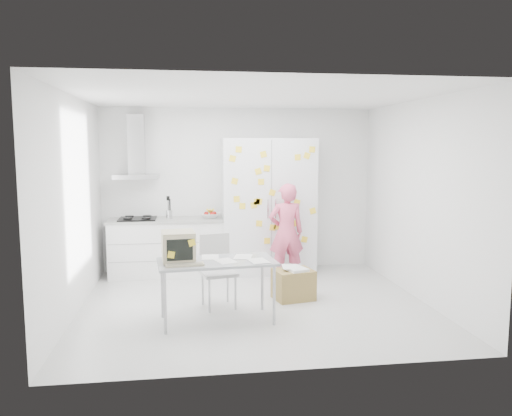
{
  "coord_description": "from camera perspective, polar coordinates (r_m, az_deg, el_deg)",
  "views": [
    {
      "loc": [
        -0.86,
        -6.33,
        2.06
      ],
      "look_at": [
        0.11,
        0.65,
        1.2
      ],
      "focal_mm": 35.0,
      "sensor_mm": 36.0,
      "label": 1
    }
  ],
  "objects": [
    {
      "name": "cardboard_box",
      "position": [
        6.88,
        4.3,
        -8.65
      ],
      "size": [
        0.58,
        0.5,
        0.45
      ],
      "rotation": [
        0.0,
        0.0,
        0.21
      ],
      "color": "olive",
      "rests_on": "ground"
    },
    {
      "name": "tall_cabinet",
      "position": [
        8.17,
        1.39,
        0.21
      ],
      "size": [
        1.5,
        0.68,
        2.2
      ],
      "color": "silver",
      "rests_on": "ground"
    },
    {
      "name": "person",
      "position": [
        7.69,
        3.48,
        -2.8
      ],
      "size": [
        0.57,
        0.4,
        1.52
      ],
      "primitive_type": "imported",
      "rotation": [
        0.0,
        0.0,
        3.21
      ],
      "color": "#DC5577",
      "rests_on": "ground"
    },
    {
      "name": "chair",
      "position": [
        6.53,
        -4.48,
        -6.61
      ],
      "size": [
        0.5,
        0.5,
        0.94
      ],
      "rotation": [
        0.0,
        0.0,
        0.22
      ],
      "color": "#B1B0AE",
      "rests_on": "ground"
    },
    {
      "name": "range_hood",
      "position": [
        8.2,
        -13.5,
        6.06
      ],
      "size": [
        0.7,
        0.48,
        1.01
      ],
      "color": "silver",
      "rests_on": "walls"
    },
    {
      "name": "desk",
      "position": [
        5.89,
        -7.26,
        -5.19
      ],
      "size": [
        1.43,
        0.81,
        1.09
      ],
      "rotation": [
        0.0,
        0.0,
        0.1
      ],
      "color": "gray",
      "rests_on": "ground"
    },
    {
      "name": "floor",
      "position": [
        6.72,
        -0.15,
        -11.0
      ],
      "size": [
        4.5,
        4.0,
        0.02
      ],
      "primitive_type": "cube",
      "color": "silver",
      "rests_on": "ground"
    },
    {
      "name": "walls",
      "position": [
        7.14,
        -0.93,
        1.25
      ],
      "size": [
        4.52,
        4.01,
        2.7
      ],
      "color": "white",
      "rests_on": "ground"
    },
    {
      "name": "ceiling",
      "position": [
        6.42,
        -0.16,
        12.68
      ],
      "size": [
        4.5,
        4.0,
        0.02
      ],
      "primitive_type": "cube",
      "color": "white",
      "rests_on": "walls"
    },
    {
      "name": "counter_run",
      "position": [
        8.19,
        -10.14,
        -4.33
      ],
      "size": [
        1.84,
        0.63,
        1.28
      ],
      "color": "white",
      "rests_on": "ground"
    }
  ]
}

